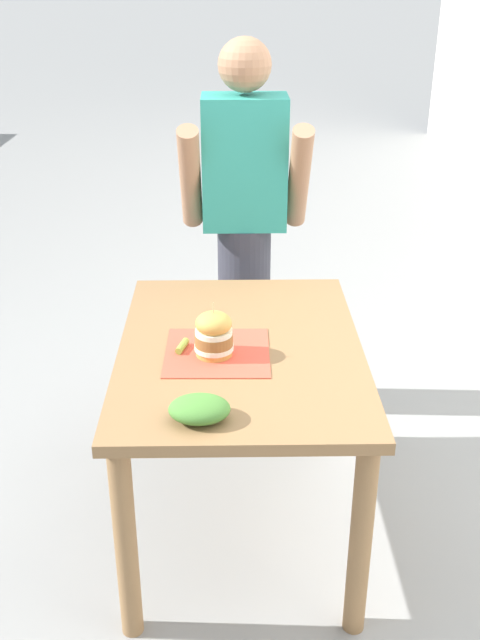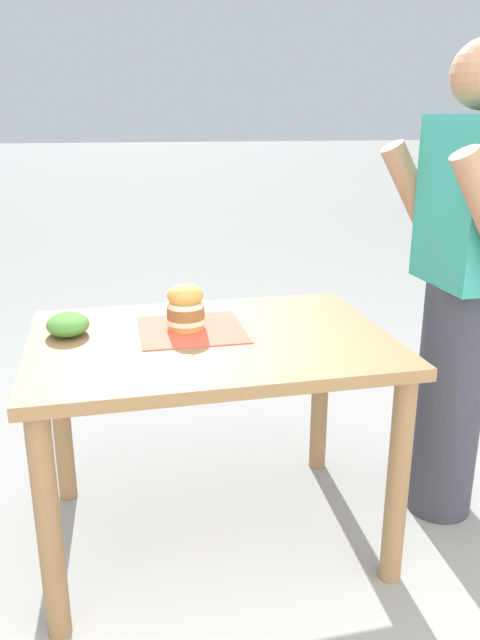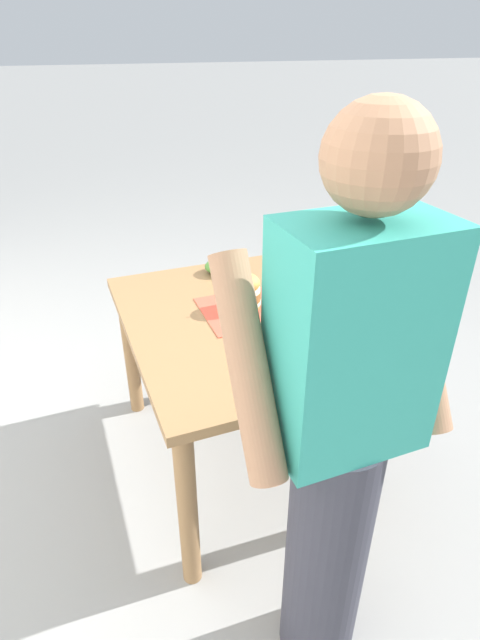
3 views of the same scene
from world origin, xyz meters
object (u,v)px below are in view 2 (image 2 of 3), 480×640
(patio_table, at_px, (211,371))
(sandwich, at_px, (185,307))
(diner_across_table, at_px, (460,288))
(pickle_spear, at_px, (192,315))
(side_salad, at_px, (68,324))

(patio_table, height_order, sandwich, sandwich)
(patio_table, bearing_deg, diner_across_table, 87.90)
(sandwich, distance_m, pickle_spear, 0.13)
(sandwich, relative_size, side_salad, 1.06)
(patio_table, distance_m, side_salad, 0.50)
(patio_table, relative_size, side_salad, 6.51)
(patio_table, distance_m, sandwich, 0.23)
(pickle_spear, bearing_deg, side_salad, -80.32)
(patio_table, distance_m, pickle_spear, 0.24)
(pickle_spear, distance_m, diner_across_table, 0.94)
(sandwich, bearing_deg, patio_table, 37.02)
(diner_across_table, bearing_deg, sandwich, -97.35)
(sandwich, height_order, diner_across_table, diner_across_table)
(side_salad, bearing_deg, sandwich, 84.65)
(patio_table, xyz_separation_m, side_salad, (-0.13, -0.46, 0.16))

